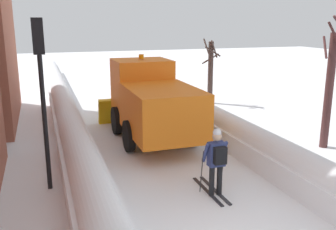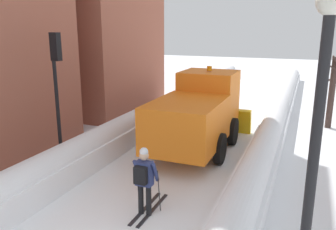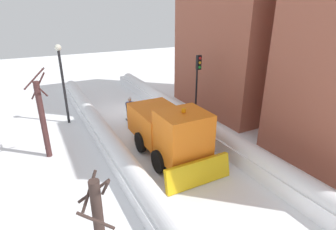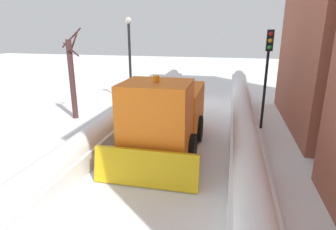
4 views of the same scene
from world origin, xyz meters
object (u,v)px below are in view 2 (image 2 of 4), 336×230
object	(u,v)px
traffic_light_pole	(57,75)
street_lamp	(317,125)
bare_tree_mid	(332,91)
skier	(144,178)
plow_truck	(199,113)

from	to	relation	value
traffic_light_pole	street_lamp	distance (m)	8.68
street_lamp	bare_tree_mid	world-z (taller)	street_lamp
bare_tree_mid	skier	bearing A→B (deg)	-114.08
skier	traffic_light_pole	distance (m)	4.98
plow_truck	street_lamp	world-z (taller)	street_lamp
bare_tree_mid	street_lamp	bearing A→B (deg)	-94.23
skier	traffic_light_pole	xyz separation A→B (m)	(-4.06, 1.92, 2.15)
skier	street_lamp	world-z (taller)	street_lamp
plow_truck	skier	distance (m)	5.21
plow_truck	street_lamp	bearing A→B (deg)	-60.85
skier	street_lamp	xyz separation A→B (m)	(3.74, -1.88, 2.29)
plow_truck	bare_tree_mid	world-z (taller)	bare_tree_mid
skier	bare_tree_mid	bearing A→B (deg)	65.92
skier	traffic_light_pole	size ratio (longest dim) A/B	0.40
plow_truck	bare_tree_mid	xyz separation A→B (m)	(4.85, 5.21, 0.30)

